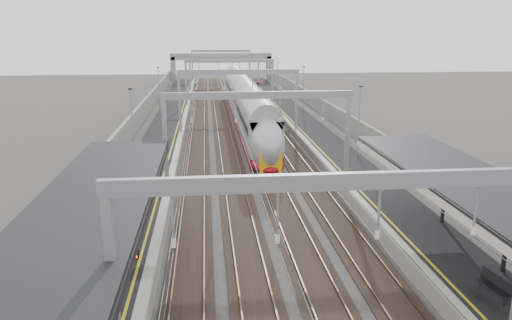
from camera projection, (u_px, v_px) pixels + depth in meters
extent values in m
cube|color=black|center=(167.00, 131.00, 56.62)|extent=(4.00, 120.00, 1.00)
cube|color=black|center=(306.00, 129.00, 58.16)|extent=(4.00, 120.00, 1.00)
cube|color=black|center=(198.00, 135.00, 57.08)|extent=(2.40, 140.00, 0.08)
cube|color=brown|center=(192.00, 134.00, 56.98)|extent=(0.07, 140.00, 0.14)
cube|color=brown|center=(204.00, 134.00, 57.12)|extent=(0.07, 140.00, 0.14)
cube|color=black|center=(224.00, 134.00, 57.36)|extent=(2.40, 140.00, 0.08)
cube|color=brown|center=(218.00, 134.00, 57.27)|extent=(0.07, 140.00, 0.14)
cube|color=brown|center=(231.00, 133.00, 57.41)|extent=(0.07, 140.00, 0.14)
cube|color=black|center=(250.00, 134.00, 57.65)|extent=(2.40, 140.00, 0.08)
cube|color=brown|center=(244.00, 133.00, 57.56)|extent=(0.07, 140.00, 0.14)
cube|color=brown|center=(256.00, 133.00, 57.70)|extent=(0.07, 140.00, 0.14)
cube|color=black|center=(276.00, 133.00, 57.94)|extent=(2.40, 140.00, 0.08)
cube|color=brown|center=(270.00, 132.00, 57.85)|extent=(0.07, 140.00, 0.14)
cube|color=brown|center=(282.00, 132.00, 57.99)|extent=(0.07, 140.00, 0.14)
cube|color=gray|center=(113.00, 289.00, 14.41)|extent=(0.28, 0.28, 6.60)
cube|color=gray|center=(330.00, 182.00, 14.26)|extent=(13.00, 0.25, 0.50)
cube|color=gray|center=(165.00, 141.00, 33.68)|extent=(0.28, 0.28, 6.60)
cube|color=gray|center=(347.00, 138.00, 34.89)|extent=(0.28, 0.28, 6.60)
cube|color=gray|center=(258.00, 95.00, 33.52)|extent=(13.00, 0.25, 0.50)
cube|color=gray|center=(180.00, 101.00, 52.94)|extent=(0.28, 0.28, 6.60)
cube|color=gray|center=(296.00, 100.00, 54.16)|extent=(0.28, 0.28, 6.60)
cube|color=gray|center=(238.00, 72.00, 52.79)|extent=(13.00, 0.25, 0.50)
cube|color=gray|center=(186.00, 83.00, 72.21)|extent=(0.28, 0.28, 6.60)
cube|color=gray|center=(272.00, 82.00, 73.43)|extent=(0.28, 0.28, 6.60)
cube|color=gray|center=(229.00, 61.00, 72.05)|extent=(13.00, 0.25, 0.50)
cube|color=gray|center=(190.00, 72.00, 91.48)|extent=(0.28, 0.28, 6.60)
cube|color=gray|center=(258.00, 71.00, 92.69)|extent=(0.28, 0.28, 6.60)
cube|color=gray|center=(224.00, 55.00, 91.32)|extent=(13.00, 0.25, 0.50)
cube|color=gray|center=(192.00, 65.00, 108.82)|extent=(0.28, 0.28, 6.60)
cube|color=gray|center=(250.00, 65.00, 110.03)|extent=(0.28, 0.28, 6.60)
cube|color=gray|center=(221.00, 51.00, 108.66)|extent=(13.00, 0.25, 0.50)
cylinder|color=#262628|center=(197.00, 82.00, 60.52)|extent=(0.03, 140.00, 0.03)
cylinder|color=#262628|center=(222.00, 82.00, 60.81)|extent=(0.03, 140.00, 0.03)
cylinder|color=#262628|center=(246.00, 82.00, 61.10)|extent=(0.03, 140.00, 0.03)
cylinder|color=#262628|center=(271.00, 82.00, 61.39)|extent=(0.03, 140.00, 0.03)
cube|color=black|center=(59.00, 251.00, 15.01)|extent=(4.40, 30.00, 0.24)
cylinder|color=black|center=(89.00, 200.00, 25.97)|extent=(0.20, 0.20, 4.00)
cube|color=black|center=(114.00, 252.00, 16.25)|extent=(1.60, 0.15, 0.55)
cube|color=orange|center=(113.00, 253.00, 16.17)|extent=(1.50, 0.02, 0.42)
cylinder|color=black|center=(445.00, 189.00, 27.84)|extent=(0.20, 0.20, 4.00)
cube|color=slate|center=(221.00, 56.00, 108.95)|extent=(22.00, 2.20, 1.40)
cube|color=slate|center=(173.00, 71.00, 108.71)|extent=(1.00, 2.20, 6.20)
cube|color=slate|center=(269.00, 70.00, 110.74)|extent=(1.00, 2.20, 6.20)
cube|color=slate|center=(138.00, 122.00, 56.04)|extent=(0.30, 120.00, 3.20)
cube|color=slate|center=(333.00, 119.00, 58.20)|extent=(0.30, 120.00, 3.20)
cube|color=maroon|center=(253.00, 135.00, 53.84)|extent=(2.88, 24.50, 0.85)
cube|color=#9A9A9F|center=(253.00, 117.00, 53.34)|extent=(2.88, 24.50, 3.20)
cube|color=black|center=(262.00, 158.00, 45.66)|extent=(2.13, 2.56, 0.53)
cube|color=maroon|center=(238.00, 103.00, 77.86)|extent=(2.88, 24.50, 0.85)
cube|color=#9A9A9F|center=(238.00, 90.00, 77.35)|extent=(2.88, 24.50, 3.20)
cube|color=black|center=(242.00, 114.00, 69.68)|extent=(2.13, 2.56, 0.53)
ellipsoid|color=#9A9A9F|center=(267.00, 145.00, 41.41)|extent=(2.88, 5.54, 4.47)
cube|color=#EAA60C|center=(271.00, 164.00, 39.44)|extent=(1.81, 0.12, 1.60)
cube|color=black|center=(270.00, 143.00, 39.50)|extent=(1.70, 0.61, 1.00)
cube|color=black|center=(492.00, 287.00, 20.24)|extent=(0.74, 1.88, 0.06)
cube|color=black|center=(498.00, 281.00, 20.23)|extent=(0.35, 1.82, 0.51)
cylinder|color=black|center=(504.00, 301.00, 19.63)|extent=(0.06, 0.06, 0.43)
cylinder|color=black|center=(480.00, 284.00, 20.96)|extent=(0.06, 0.06, 0.43)
cylinder|color=black|center=(196.00, 93.00, 83.76)|extent=(0.12, 0.12, 3.00)
cube|color=black|center=(195.00, 83.00, 83.36)|extent=(0.32, 0.22, 0.75)
sphere|color=#0CE526|center=(195.00, 82.00, 83.20)|extent=(0.16, 0.16, 0.16)
cylinder|color=black|center=(249.00, 97.00, 78.48)|extent=(0.12, 0.12, 3.00)
cube|color=black|center=(249.00, 87.00, 78.08)|extent=(0.32, 0.22, 0.75)
sphere|color=#0CE526|center=(249.00, 86.00, 77.92)|extent=(0.16, 0.16, 0.16)
cylinder|color=black|center=(258.00, 92.00, 85.41)|extent=(0.12, 0.12, 3.00)
cube|color=black|center=(258.00, 82.00, 85.01)|extent=(0.32, 0.22, 0.75)
sphere|color=red|center=(258.00, 81.00, 84.84)|extent=(0.16, 0.16, 0.16)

